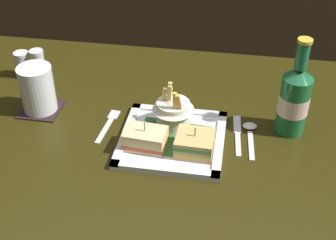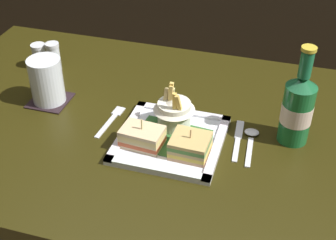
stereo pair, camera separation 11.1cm
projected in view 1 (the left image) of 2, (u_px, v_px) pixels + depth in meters
The scene contains 13 objects.
dining_table at pixel (164, 166), 1.24m from camera, with size 1.34×0.80×0.76m.
square_plate at pixel (172, 140), 1.11m from camera, with size 0.24×0.24×0.02m.
sandwich_half_left at pixel (145, 139), 1.07m from camera, with size 0.10×0.07×0.07m.
sandwich_half_right at pixel (195, 144), 1.05m from camera, with size 0.09×0.08×0.07m.
fries_cup at pixel (173, 110), 1.12m from camera, with size 0.10×0.10×0.11m.
beer_bottle at pixel (294, 99), 1.10m from camera, with size 0.07×0.07×0.24m.
drink_coaster at pixel (41, 109), 1.22m from camera, with size 0.10×0.10×0.00m, color black.
water_glass at pixel (38, 92), 1.19m from camera, with size 0.09×0.09×0.12m.
fork at pixel (108, 124), 1.17m from camera, with size 0.03×0.14×0.00m.
knife at pixel (238, 133), 1.14m from camera, with size 0.03×0.16×0.00m.
spoon at pixel (250, 131), 1.14m from camera, with size 0.04×0.14×0.01m.
salt_shaker at pixel (23, 66), 1.34m from camera, with size 0.04×0.04×0.07m.
pepper_shaker at pixel (39, 66), 1.33m from camera, with size 0.04×0.04×0.08m.
Camera 1 is at (0.16, -0.92, 1.46)m, focal length 50.45 mm.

